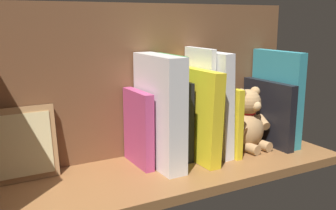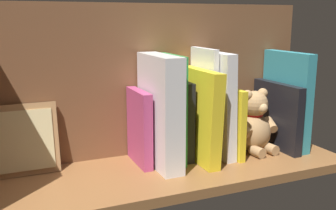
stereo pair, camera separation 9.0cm
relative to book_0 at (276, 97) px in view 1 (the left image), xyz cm
name	(u,v)px [view 1 (the left image)]	position (x,y,z in cm)	size (l,w,h in cm)	color
ground_plane	(168,171)	(35.36, 2.29, -13.82)	(86.52, 28.81, 2.20)	brown
shelf_back_panel	(144,80)	(35.36, -9.86, 6.07)	(86.52, 1.50, 37.59)	brown
book_0	(276,97)	(0.00, 0.00, 0.00)	(2.72, 17.43, 25.45)	teal
book_1	(268,113)	(3.18, 0.41, -3.99)	(2.27, 18.25, 17.47)	black
teddy_bear	(248,122)	(10.40, 0.72, -5.51)	(13.22, 11.23, 16.40)	tan
book_2	(221,119)	(17.97, -0.76, -4.06)	(1.63, 15.90, 17.32)	yellow
book_3	(212,103)	(20.86, -1.13, 0.27)	(2.78, 15.16, 25.98)	silver
book_4	(199,102)	(23.62, -2.69, 0.73)	(1.39, 12.05, 26.91)	silver
book_5	(196,115)	(26.51, 0.43, -1.62)	(3.04, 18.29, 22.21)	yellow
book_6	(178,119)	(29.77, -2.83, -3.08)	(2.12, 11.76, 19.28)	black
book_7	(170,108)	(32.46, -1.99, 0.12)	(1.90, 13.45, 25.68)	green
dictionary_thick_white	(159,111)	(36.48, 0.25, 0.28)	(4.78, 17.72, 26.01)	white
book_8	(138,128)	(40.64, -2.51, -3.86)	(2.19, 12.40, 17.72)	#B23F72
picture_frame_leaning	(23,144)	(65.87, -6.40, -4.91)	(14.16, 4.04, 15.83)	#A87A4C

